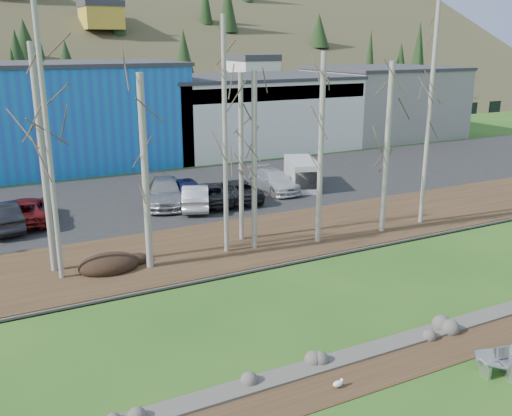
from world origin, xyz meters
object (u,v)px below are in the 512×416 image
car_6 (236,190)px  car_8 (207,193)px  seagull (338,383)px  van_white (302,174)px  car_5 (195,196)px  bench_damaged (505,361)px  car_4 (188,192)px  car_3 (165,192)px  car_7 (274,181)px  car_2 (26,210)px

car_6 → car_8: 2.01m
seagull → van_white: 23.60m
car_5 → bench_damaged: bearing=117.0°
car_4 → car_3: bearing=166.1°
car_5 → car_7: size_ratio=0.91×
van_white → bench_damaged: bearing=-85.2°
car_5 → car_6: size_ratio=0.92×
car_5 → car_6: (2.96, 0.56, -0.06)m
car_3 → car_4: bearing=-2.1°
seagull → car_6: (6.00, 19.83, 0.65)m
car_4 → car_6: bearing=-4.3°
car_5 → car_7: (6.23, 1.46, -0.02)m
van_white → car_8: bearing=-153.2°
seagull → car_5: bearing=79.0°
car_2 → car_4: (9.38, -0.54, 0.06)m
car_2 → seagull: bearing=114.1°
car_4 → car_5: (0.04, -1.13, -0.03)m
car_3 → van_white: bearing=16.7°
seagull → car_6: bearing=71.1°
bench_damaged → van_white: (6.37, 22.25, 0.71)m
car_8 → car_7: bearing=-166.1°
car_5 → car_7: car_5 is taller
car_2 → car_8: 10.44m
car_2 → car_7: bearing=-173.6°
seagull → car_6: car_6 is taller
car_7 → car_4: bearing=-177.2°
bench_damaged → car_6: (0.93, 21.46, 0.42)m
seagull → car_3: 20.97m
car_2 → car_3: size_ratio=0.93×
car_7 → car_2: bearing=179.0°
car_2 → car_4: size_ratio=1.13×
bench_damaged → car_4: bearing=110.2°
seagull → car_2: size_ratio=0.08×
car_7 → bench_damaged: bearing=-100.8°
bench_damaged → car_8: 21.49m
car_2 → van_white: 17.84m
car_8 → seagull: bearing=82.9°
car_8 → car_5: bearing=34.7°
seagull → van_white: bearing=58.9°
car_3 → car_2: bearing=-162.1°
car_2 → car_7: car_7 is taller
car_5 → van_white: bearing=-149.4°
car_3 → car_7: car_3 is taller
bench_damaged → car_8: (-1.08, 21.46, 0.42)m
seagull → car_8: 20.24m
seagull → car_8: bearing=76.6°
car_7 → car_8: bearing=-170.5°
seagull → bench_damaged: bearing=-19.9°
car_8 → van_white: (7.45, 0.79, 0.29)m
car_6 → van_white: van_white is taller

